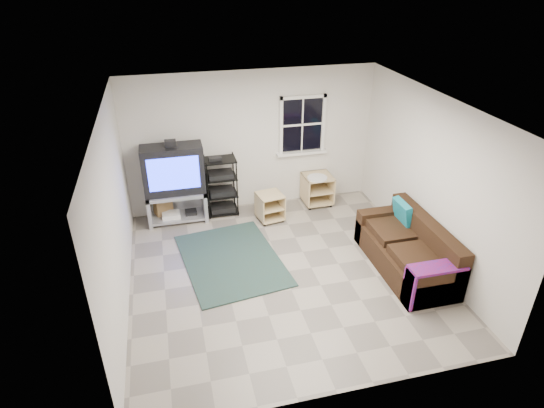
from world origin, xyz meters
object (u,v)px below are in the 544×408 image
object	(u,v)px
tv_unit	(174,178)
side_table_right	(317,187)
av_rack	(221,189)
side_table_left	(269,205)
sofa	(408,251)

from	to	relation	value
tv_unit	side_table_right	bearing A→B (deg)	0.52
av_rack	side_table_left	world-z (taller)	av_rack
tv_unit	side_table_left	xyz separation A→B (m)	(1.64, -0.37, -0.57)
side_table_left	sofa	xyz separation A→B (m)	(1.72, -1.99, 0.03)
tv_unit	side_table_right	world-z (taller)	tv_unit
tv_unit	av_rack	xyz separation A→B (m)	(0.83, 0.06, -0.36)
av_rack	sofa	world-z (taller)	av_rack
side_table_right	sofa	xyz separation A→B (m)	(0.67, -2.38, -0.04)
sofa	tv_unit	bearing A→B (deg)	144.91
tv_unit	side_table_right	size ratio (longest dim) A/B	2.50
side_table_right	sofa	world-z (taller)	sofa
tv_unit	side_table_left	distance (m)	1.78
tv_unit	av_rack	distance (m)	0.91
side_table_left	sofa	bearing A→B (deg)	-49.19
av_rack	side_table_right	bearing A→B (deg)	-1.07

